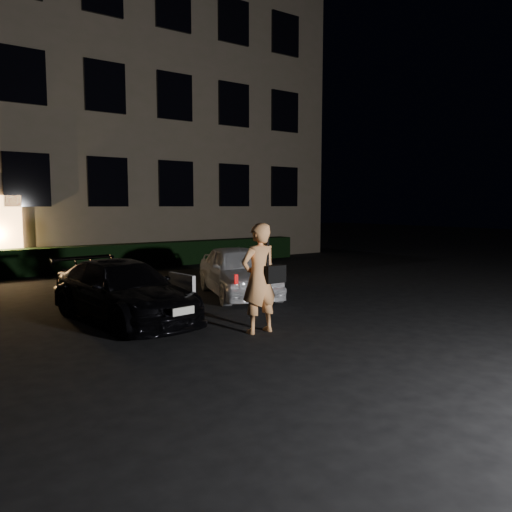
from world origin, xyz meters
TOP-DOWN VIEW (x-y plane):
  - ground at (0.00, 0.00)m, footprint 80.00×80.00m
  - building at (-0.00, 14.99)m, footprint 20.00×8.11m
  - hedge at (0.00, 10.50)m, footprint 15.00×0.70m
  - sedan at (-2.51, 2.89)m, footprint 2.06×4.08m
  - hatch at (0.71, 3.81)m, footprint 2.48×3.85m
  - man at (-0.94, 0.62)m, footprint 0.78×0.46m

SIDE VIEW (x-z plane):
  - ground at x=0.00m, z-range 0.00..0.00m
  - hedge at x=0.00m, z-range 0.00..0.85m
  - sedan at x=-2.51m, z-range 0.00..1.13m
  - hatch at x=0.71m, z-range 0.00..1.22m
  - man at x=-0.94m, z-range 0.00..1.90m
  - building at x=0.00m, z-range 0.00..12.00m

